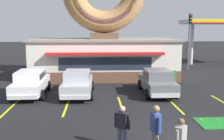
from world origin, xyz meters
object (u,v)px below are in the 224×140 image
(golf_ball, at_px, (219,122))
(car_grey, at_px, (157,81))
(pedestrian_blue_sweater_man, at_px, (122,125))
(traffic_light_pole, at_px, (189,34))
(pedestrian_leather_jacket_man, at_px, (156,128))
(car_white, at_px, (31,82))
(trash_bin, at_px, (172,76))
(car_silver, at_px, (78,82))

(golf_ball, bearing_deg, car_grey, 105.49)
(golf_ball, xyz_separation_m, pedestrian_blue_sweater_man, (-4.64, -2.22, 0.81))
(traffic_light_pole, bearing_deg, pedestrian_leather_jacket_man, -112.61)
(pedestrian_blue_sweater_man, bearing_deg, car_white, 122.58)
(traffic_light_pole, bearing_deg, car_grey, -119.54)
(pedestrian_leather_jacket_man, bearing_deg, car_white, 125.38)
(traffic_light_pole, bearing_deg, golf_ball, -104.69)
(car_grey, bearing_deg, trash_bin, 59.74)
(car_grey, relative_size, pedestrian_leather_jacket_man, 2.59)
(car_white, distance_m, pedestrian_leather_jacket_man, 10.56)
(pedestrian_blue_sweater_man, relative_size, trash_bin, 1.60)
(golf_ball, distance_m, pedestrian_leather_jacket_man, 4.71)
(golf_ball, relative_size, car_grey, 0.01)
(car_white, relative_size, pedestrian_blue_sweater_man, 2.94)
(car_white, xyz_separation_m, pedestrian_leather_jacket_man, (6.11, -8.61, 0.11))
(golf_ball, xyz_separation_m, car_silver, (-6.72, 5.53, 0.82))
(car_grey, height_order, pedestrian_leather_jacket_man, pedestrian_leather_jacket_man)
(car_white, height_order, pedestrian_leather_jacket_man, pedestrian_leather_jacket_man)
(car_silver, bearing_deg, pedestrian_leather_jacket_man, -69.71)
(trash_bin, bearing_deg, pedestrian_blue_sweater_man, -114.34)
(pedestrian_leather_jacket_man, bearing_deg, traffic_light_pole, 67.39)
(car_silver, height_order, pedestrian_blue_sweater_man, car_silver)
(car_white, xyz_separation_m, traffic_light_pole, (13.80, 9.84, 2.84))
(car_white, height_order, car_silver, same)
(car_white, relative_size, car_silver, 1.00)
(pedestrian_leather_jacket_man, bearing_deg, trash_bin, 71.17)
(car_grey, bearing_deg, car_silver, -179.01)
(car_silver, bearing_deg, trash_bin, 26.54)
(traffic_light_pole, bearing_deg, car_white, -144.51)
(car_grey, xyz_separation_m, pedestrian_blue_sweater_man, (-3.08, -7.84, -0.01))
(pedestrian_leather_jacket_man, height_order, traffic_light_pole, traffic_light_pole)
(car_white, bearing_deg, car_silver, -3.71)
(car_grey, distance_m, pedestrian_blue_sweater_man, 8.42)
(trash_bin, xyz_separation_m, traffic_light_pole, (3.59, 6.43, 3.21))
(car_grey, xyz_separation_m, traffic_light_pole, (5.63, 9.94, 2.84))
(car_white, distance_m, car_silver, 3.01)
(pedestrian_leather_jacket_man, bearing_deg, golf_ball, 38.72)
(golf_ball, bearing_deg, pedestrian_leather_jacket_man, -141.28)
(pedestrian_leather_jacket_man, xyz_separation_m, traffic_light_pole, (7.68, 18.45, 2.72))
(golf_ball, distance_m, pedestrian_blue_sweater_man, 5.21)
(golf_ball, distance_m, car_grey, 5.88)
(car_white, bearing_deg, golf_ball, -30.48)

